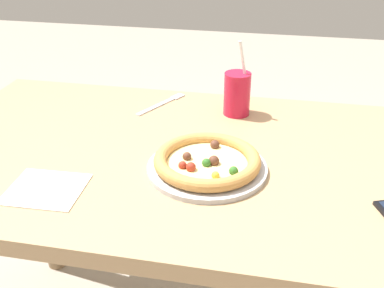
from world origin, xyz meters
The scene contains 5 objects.
dining_table centered at (0.00, 0.00, 0.64)m, with size 1.36×0.79×0.75m.
pizza_near centered at (0.07, -0.07, 0.77)m, with size 0.28×0.28×0.04m.
drink_cup_colored centered at (0.09, 0.26, 0.81)m, with size 0.08×0.08×0.22m.
paper_napkin centered at (-0.26, -0.22, 0.75)m, with size 0.16×0.14×0.00m, color white.
fork centered at (-0.13, 0.28, 0.75)m, with size 0.11×0.19×0.00m.
Camera 1 is at (0.22, -0.99, 1.32)m, focal length 44.11 mm.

